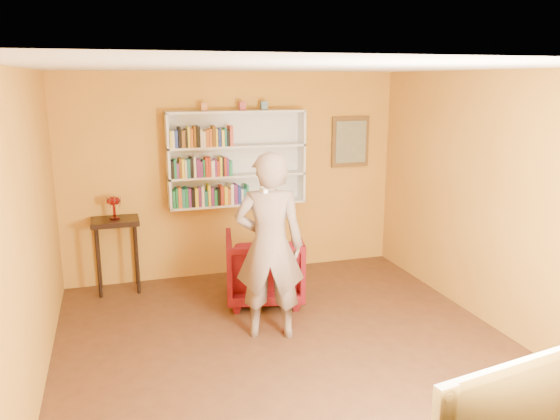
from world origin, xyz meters
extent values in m
cube|color=#452816|center=(0.00, 0.00, -0.06)|extent=(5.30, 5.80, 0.12)
cube|color=#B87922|center=(0.00, 2.52, 1.35)|extent=(5.30, 0.04, 2.70)
cube|color=#B87922|center=(0.00, -2.52, 1.35)|extent=(5.30, 0.04, 2.70)
cube|color=#B87922|center=(-2.27, 0.00, 1.35)|extent=(0.04, 5.80, 2.70)
cube|color=#B87922|center=(2.27, 0.00, 1.35)|extent=(0.04, 5.80, 2.70)
cube|color=white|center=(0.00, 0.00, 2.73)|extent=(5.30, 5.80, 0.06)
cube|color=silver|center=(0.00, 2.48, 1.60)|extent=(1.80, 0.03, 1.20)
cube|color=silver|center=(-0.89, 2.35, 1.60)|extent=(0.03, 0.28, 1.20)
cube|color=silver|center=(0.89, 2.35, 1.60)|extent=(0.03, 0.28, 1.20)
cube|color=silver|center=(0.00, 2.35, 1.00)|extent=(1.80, 0.28, 0.03)
cube|color=silver|center=(0.00, 2.35, 1.38)|extent=(1.80, 0.28, 0.03)
cube|color=silver|center=(0.00, 2.35, 1.76)|extent=(1.80, 0.28, 0.03)
cube|color=silver|center=(0.00, 2.35, 2.20)|extent=(1.80, 0.28, 0.03)
cube|color=#1D8350|center=(-0.84, 2.30, 1.13)|extent=(0.03, 0.16, 0.22)
cube|color=#1D8350|center=(-0.81, 2.30, 1.14)|extent=(0.03, 0.17, 0.25)
cube|color=#C76D27|center=(-0.77, 2.30, 1.14)|extent=(0.04, 0.16, 0.26)
cube|color=teal|center=(-0.72, 2.30, 1.13)|extent=(0.04, 0.16, 0.24)
cube|color=#1D8350|center=(-0.68, 2.31, 1.14)|extent=(0.03, 0.19, 0.25)
cube|color=#70297B|center=(-0.65, 2.30, 1.14)|extent=(0.03, 0.15, 0.25)
cube|color=black|center=(-0.60, 2.30, 1.13)|extent=(0.04, 0.16, 0.23)
cube|color=yellow|center=(-0.56, 2.30, 1.13)|extent=(0.04, 0.16, 0.24)
cube|color=#70297B|center=(-0.52, 2.29, 1.14)|extent=(0.03, 0.14, 0.25)
cube|color=white|center=(-0.48, 2.29, 1.14)|extent=(0.03, 0.15, 0.26)
cube|color=teal|center=(-0.44, 2.31, 1.11)|extent=(0.04, 0.19, 0.19)
cube|color=yellow|center=(-0.40, 2.31, 1.15)|extent=(0.03, 0.19, 0.27)
cube|color=#70297B|center=(-0.36, 2.31, 1.13)|extent=(0.04, 0.19, 0.24)
cube|color=#1D8350|center=(-0.31, 2.30, 1.12)|extent=(0.03, 0.16, 0.20)
cube|color=black|center=(-0.27, 2.29, 1.12)|extent=(0.04, 0.14, 0.22)
cube|color=#B5361B|center=(-0.23, 2.31, 1.14)|extent=(0.04, 0.19, 0.25)
cube|color=yellow|center=(-0.18, 2.29, 1.13)|extent=(0.04, 0.14, 0.24)
cube|color=#C76D27|center=(-0.14, 2.30, 1.12)|extent=(0.03, 0.16, 0.21)
cube|color=white|center=(-0.10, 2.30, 1.15)|extent=(0.04, 0.17, 0.27)
cube|color=#70297B|center=(-0.05, 2.31, 1.14)|extent=(0.04, 0.17, 0.26)
cube|color=#21359B|center=(0.00, 2.30, 1.13)|extent=(0.04, 0.16, 0.23)
cube|color=white|center=(0.03, 2.30, 1.11)|extent=(0.03, 0.17, 0.19)
cube|color=teal|center=(0.07, 2.30, 1.12)|extent=(0.03, 0.17, 0.20)
cube|color=#1D8350|center=(0.11, 2.31, 1.14)|extent=(0.03, 0.19, 0.24)
cube|color=black|center=(-0.84, 2.29, 1.51)|extent=(0.03, 0.15, 0.23)
cube|color=#1D8350|center=(-0.81, 2.30, 1.51)|extent=(0.03, 0.16, 0.24)
cube|color=#70297B|center=(-0.78, 2.31, 1.49)|extent=(0.03, 0.17, 0.19)
cube|color=brown|center=(-0.75, 2.30, 1.52)|extent=(0.03, 0.15, 0.25)
cube|color=yellow|center=(-0.71, 2.31, 1.51)|extent=(0.03, 0.19, 0.24)
cube|color=white|center=(-0.68, 2.30, 1.51)|extent=(0.02, 0.17, 0.23)
cube|color=teal|center=(-0.65, 2.29, 1.51)|extent=(0.04, 0.14, 0.24)
cube|color=black|center=(-0.61, 2.31, 1.52)|extent=(0.03, 0.18, 0.25)
cube|color=white|center=(-0.57, 2.30, 1.52)|extent=(0.03, 0.17, 0.26)
cube|color=#70297B|center=(-0.52, 2.30, 1.51)|extent=(0.04, 0.15, 0.23)
cube|color=#70297B|center=(-0.49, 2.31, 1.49)|extent=(0.03, 0.18, 0.20)
cube|color=#1D8350|center=(-0.45, 2.30, 1.50)|extent=(0.02, 0.15, 0.22)
cube|color=#B5361B|center=(-0.42, 2.29, 1.52)|extent=(0.04, 0.15, 0.25)
cube|color=#B5361B|center=(-0.38, 2.31, 1.52)|extent=(0.03, 0.19, 0.25)
cube|color=white|center=(-0.34, 2.31, 1.50)|extent=(0.04, 0.19, 0.20)
cube|color=#70297B|center=(-0.30, 2.30, 1.51)|extent=(0.02, 0.15, 0.22)
cube|color=#B5361B|center=(-0.27, 2.30, 1.49)|extent=(0.03, 0.16, 0.20)
cube|color=yellow|center=(-0.24, 2.30, 1.52)|extent=(0.03, 0.16, 0.24)
cube|color=black|center=(-0.21, 2.31, 1.52)|extent=(0.02, 0.18, 0.24)
cube|color=#B5361B|center=(-0.18, 2.29, 1.51)|extent=(0.03, 0.15, 0.24)
cube|color=#70297B|center=(-0.15, 2.29, 1.51)|extent=(0.02, 0.15, 0.23)
cube|color=#1D8350|center=(-0.11, 2.31, 1.49)|extent=(0.04, 0.19, 0.19)
cube|color=yellow|center=(-0.85, 2.30, 1.88)|extent=(0.03, 0.16, 0.21)
cube|color=white|center=(-0.82, 2.29, 1.88)|extent=(0.03, 0.14, 0.21)
cube|color=#21359B|center=(-0.78, 2.30, 1.88)|extent=(0.04, 0.15, 0.21)
cube|color=black|center=(-0.74, 2.29, 1.90)|extent=(0.03, 0.15, 0.26)
cube|color=brown|center=(-0.70, 2.31, 1.88)|extent=(0.04, 0.18, 0.21)
cube|color=black|center=(-0.66, 2.31, 1.89)|extent=(0.02, 0.19, 0.23)
cube|color=yellow|center=(-0.63, 2.31, 1.90)|extent=(0.03, 0.19, 0.25)
cube|color=#C76D27|center=(-0.59, 2.31, 1.89)|extent=(0.04, 0.17, 0.23)
cube|color=brown|center=(-0.55, 2.30, 1.91)|extent=(0.03, 0.16, 0.26)
cube|color=black|center=(-0.51, 2.31, 1.91)|extent=(0.04, 0.18, 0.26)
cube|color=white|center=(-0.47, 2.31, 1.88)|extent=(0.03, 0.19, 0.22)
cube|color=white|center=(-0.44, 2.29, 1.87)|extent=(0.03, 0.15, 0.19)
cube|color=#C76D27|center=(-0.40, 2.31, 1.88)|extent=(0.04, 0.18, 0.21)
cube|color=#C76D27|center=(-0.36, 2.31, 1.89)|extent=(0.03, 0.18, 0.22)
cube|color=brown|center=(-0.31, 2.30, 1.90)|extent=(0.04, 0.16, 0.26)
cube|color=yellow|center=(-0.28, 2.29, 1.89)|extent=(0.02, 0.15, 0.22)
cube|color=#21359B|center=(-0.24, 2.31, 1.88)|extent=(0.04, 0.19, 0.22)
cube|color=yellow|center=(-0.20, 2.30, 1.88)|extent=(0.03, 0.16, 0.21)
cube|color=teal|center=(-0.17, 2.31, 1.89)|extent=(0.02, 0.17, 0.23)
cube|color=black|center=(-0.13, 2.31, 1.88)|extent=(0.03, 0.17, 0.20)
cube|color=#B5361B|center=(-0.09, 2.31, 1.90)|extent=(0.04, 0.18, 0.26)
cube|color=#C16F37|center=(-0.41, 2.35, 2.26)|extent=(0.07, 0.07, 0.10)
cube|color=#A43639|center=(0.08, 2.35, 2.27)|extent=(0.08, 0.08, 0.11)
cube|color=slate|center=(0.37, 2.35, 2.27)|extent=(0.08, 0.08, 0.11)
cube|color=#563918|center=(1.65, 2.46, 1.75)|extent=(0.55, 0.04, 0.70)
cube|color=gray|center=(1.65, 2.44, 1.75)|extent=(0.45, 0.02, 0.58)
cylinder|color=black|center=(-1.80, 2.08, 0.43)|extent=(0.04, 0.04, 0.87)
cylinder|color=black|center=(-1.34, 2.08, 0.43)|extent=(0.04, 0.04, 0.87)
cylinder|color=black|center=(-1.80, 2.42, 0.43)|extent=(0.04, 0.04, 0.87)
cylinder|color=black|center=(-1.34, 2.42, 0.43)|extent=(0.04, 0.04, 0.87)
cube|color=black|center=(-1.57, 2.25, 0.90)|extent=(0.57, 0.43, 0.06)
cylinder|color=maroon|center=(-1.57, 2.25, 0.94)|extent=(0.12, 0.12, 0.02)
cylinder|color=maroon|center=(-1.57, 2.25, 1.03)|extent=(0.03, 0.03, 0.15)
ellipsoid|color=maroon|center=(-1.57, 2.25, 1.16)|extent=(0.16, 0.16, 0.11)
cylinder|color=beige|center=(-1.49, 2.25, 1.15)|extent=(0.01, 0.01, 0.12)
cylinder|color=beige|center=(-1.51, 2.30, 1.15)|extent=(0.01, 0.01, 0.12)
cylinder|color=beige|center=(-1.56, 2.33, 1.15)|extent=(0.01, 0.01, 0.12)
cylinder|color=beige|center=(-1.61, 2.32, 1.15)|extent=(0.01, 0.01, 0.12)
cylinder|color=beige|center=(-1.65, 2.28, 1.15)|extent=(0.01, 0.01, 0.12)
cylinder|color=beige|center=(-1.65, 2.22, 1.15)|extent=(0.01, 0.01, 0.12)
cylinder|color=beige|center=(-1.61, 2.18, 1.15)|extent=(0.01, 0.01, 0.12)
cylinder|color=beige|center=(-1.56, 2.17, 1.15)|extent=(0.01, 0.01, 0.12)
cylinder|color=beige|center=(-1.51, 2.20, 1.15)|extent=(0.01, 0.01, 0.12)
imported|color=#4D050E|center=(0.09, 1.41, 0.41)|extent=(1.05, 1.07, 0.83)
imported|color=#766257|center=(-0.10, 0.51, 0.96)|extent=(0.81, 0.65, 1.93)
cube|color=white|center=(-0.22, 0.28, 1.59)|extent=(0.04, 0.15, 0.04)
imported|color=black|center=(0.44, -2.25, 0.79)|extent=(1.12, 0.32, 0.64)
camera|label=1|loc=(-1.56, -4.54, 2.60)|focal=35.00mm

